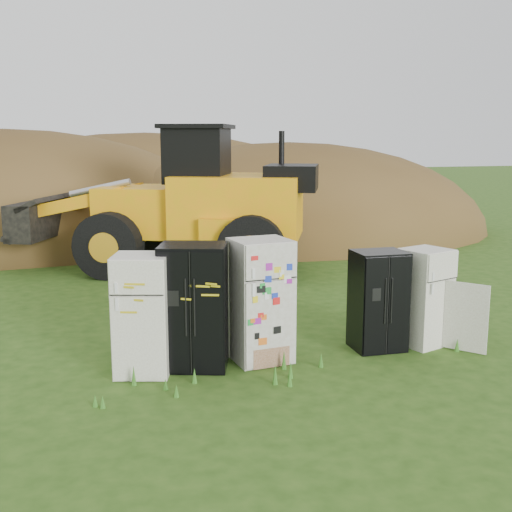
{
  "coord_description": "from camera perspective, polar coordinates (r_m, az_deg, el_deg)",
  "views": [
    {
      "loc": [
        -3.45,
        -9.21,
        3.44
      ],
      "look_at": [
        -0.05,
        2.0,
        1.28
      ],
      "focal_mm": 45.0,
      "sensor_mm": 36.0,
      "label": 1
    }
  ],
  "objects": [
    {
      "name": "ground",
      "position": [
        10.42,
        3.5,
        -8.87
      ],
      "size": [
        120.0,
        120.0,
        0.0
      ],
      "primitive_type": "plane",
      "color": "#274813",
      "rests_on": "ground"
    },
    {
      "name": "dirt_mound_back",
      "position": [
        28.11,
        -9.65,
        3.25
      ],
      "size": [
        19.3,
        12.87,
        7.36
      ],
      "primitive_type": "ellipsoid",
      "color": "#4E3619",
      "rests_on": "ground"
    },
    {
      "name": "fridge_open_door",
      "position": [
        11.12,
        14.71,
        -3.56
      ],
      "size": [
        0.92,
        0.88,
        1.63
      ],
      "primitive_type": null,
      "rotation": [
        0.0,
        0.0,
        0.32
      ],
      "color": "white",
      "rests_on": "ground"
    },
    {
      "name": "fridge_leftmost",
      "position": [
        9.59,
        -10.06,
        -5.15
      ],
      "size": [
        0.97,
        0.95,
        1.78
      ],
      "primitive_type": null,
      "rotation": [
        0.0,
        0.0,
        -0.3
      ],
      "color": "white",
      "rests_on": "ground"
    },
    {
      "name": "fridge_black_side",
      "position": [
        9.73,
        -5.53,
        -4.48
      ],
      "size": [
        1.18,
        1.05,
        1.89
      ],
      "primitive_type": null,
      "rotation": [
        0.0,
        0.0,
        -0.33
      ],
      "color": "black",
      "rests_on": "ground"
    },
    {
      "name": "dirt_mound_left",
      "position": [
        24.15,
        -21.03,
        1.55
      ],
      "size": [
        16.18,
        12.14,
        7.53
      ],
      "primitive_type": "ellipsoid",
      "color": "#4E3619",
      "rests_on": "ground"
    },
    {
      "name": "fridge_sticker",
      "position": [
        9.97,
        0.41,
        -3.97
      ],
      "size": [
        0.93,
        0.87,
        1.92
      ],
      "primitive_type": null,
      "rotation": [
        0.0,
        0.0,
        0.1
      ],
      "color": "silver",
      "rests_on": "ground"
    },
    {
      "name": "wheel_loader",
      "position": [
        16.97,
        -8.31,
        5.09
      ],
      "size": [
        8.43,
        6.14,
        3.78
      ],
      "primitive_type": null,
      "rotation": [
        0.0,
        0.0,
        -0.43
      ],
      "color": "orange",
      "rests_on": "ground"
    },
    {
      "name": "dirt_mound_right",
      "position": [
        23.68,
        2.86,
        2.07
      ],
      "size": [
        15.21,
        11.16,
        6.61
      ],
      "primitive_type": "ellipsoid",
      "color": "#4E3619",
      "rests_on": "ground"
    },
    {
      "name": "fridge_black_right",
      "position": [
        10.72,
        10.8,
        -3.9
      ],
      "size": [
        0.85,
        0.72,
        1.64
      ],
      "primitive_type": null,
      "rotation": [
        0.0,
        0.0,
        -0.04
      ],
      "color": "black",
      "rests_on": "ground"
    }
  ]
}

